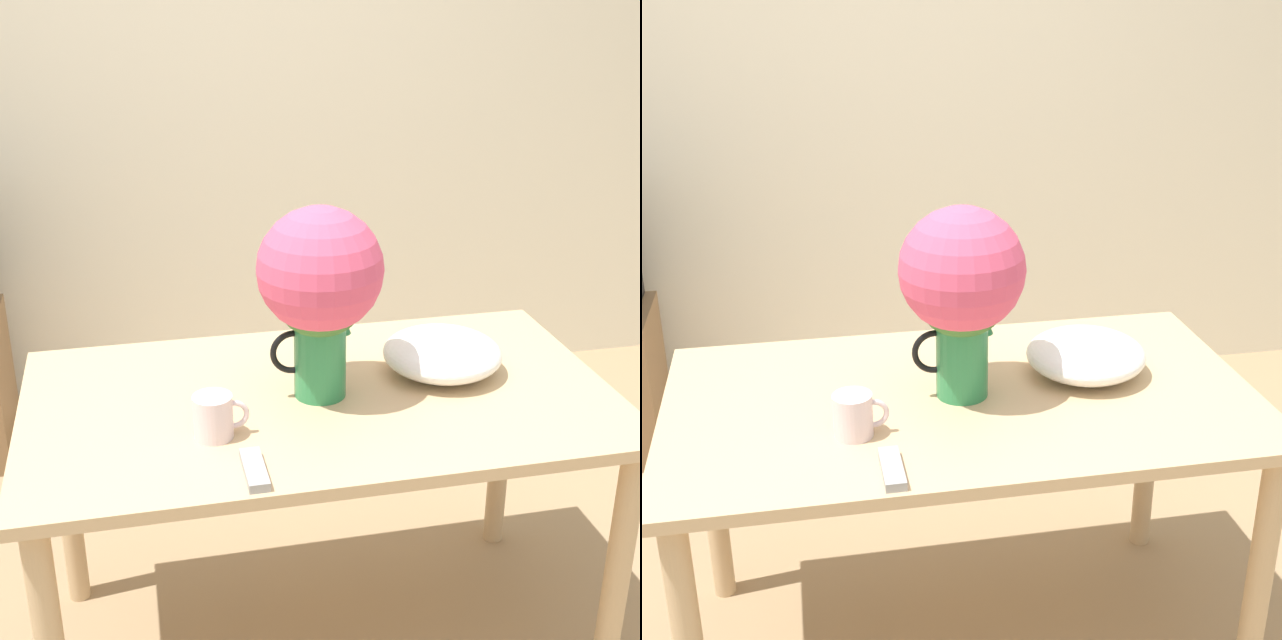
% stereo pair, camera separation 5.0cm
% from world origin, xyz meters
% --- Properties ---
extents(wall_back, '(8.00, 0.05, 2.60)m').
position_xyz_m(wall_back, '(0.00, 1.84, 1.30)').
color(wall_back, '#EDE5CC').
rests_on(wall_back, ground_plane).
extents(table, '(1.40, 0.80, 0.76)m').
position_xyz_m(table, '(0.16, 0.22, 0.65)').
color(table, tan).
rests_on(table, ground_plane).
extents(flower_vase, '(0.29, 0.29, 0.46)m').
position_xyz_m(flower_vase, '(0.16, 0.22, 1.04)').
color(flower_vase, '#2D844C').
rests_on(flower_vase, table).
extents(coffee_mug, '(0.12, 0.09, 0.10)m').
position_xyz_m(coffee_mug, '(-0.11, 0.08, 0.81)').
color(coffee_mug, silver).
rests_on(coffee_mug, table).
extents(white_bowl, '(0.30, 0.30, 0.10)m').
position_xyz_m(white_bowl, '(0.49, 0.27, 0.81)').
color(white_bowl, white).
rests_on(white_bowl, table).
extents(remote_control, '(0.04, 0.15, 0.02)m').
position_xyz_m(remote_control, '(-0.04, -0.09, 0.77)').
color(remote_control, '#999999').
rests_on(remote_control, table).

